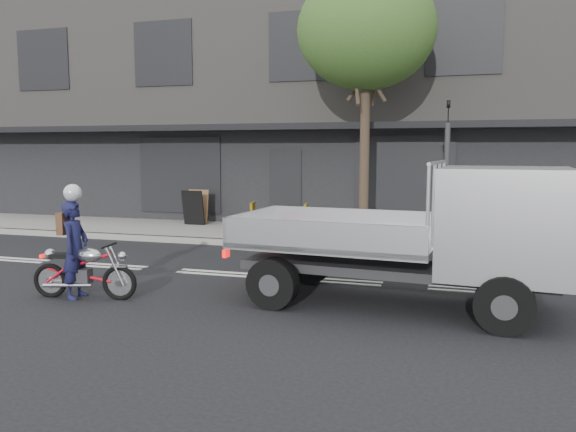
# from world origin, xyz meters

# --- Properties ---
(ground) EXTENTS (80.00, 80.00, 0.00)m
(ground) POSITION_xyz_m (0.00, 0.00, 0.00)
(ground) COLOR black
(ground) RESTS_ON ground
(sidewalk) EXTENTS (32.00, 3.20, 0.15)m
(sidewalk) POSITION_xyz_m (0.00, 4.70, 0.07)
(sidewalk) COLOR gray
(sidewalk) RESTS_ON ground
(kerb) EXTENTS (32.00, 0.20, 0.15)m
(kerb) POSITION_xyz_m (0.00, 3.10, 0.07)
(kerb) COLOR gray
(kerb) RESTS_ON ground
(building_main) EXTENTS (26.00, 10.00, 8.00)m
(building_main) POSITION_xyz_m (0.00, 11.30, 4.00)
(building_main) COLOR slate
(building_main) RESTS_ON ground
(street_tree) EXTENTS (3.40, 3.40, 6.74)m
(street_tree) POSITION_xyz_m (2.20, 4.20, 5.28)
(street_tree) COLOR #382B21
(street_tree) RESTS_ON ground
(traffic_light_pole) EXTENTS (0.12, 0.12, 3.50)m
(traffic_light_pole) POSITION_xyz_m (4.20, 3.35, 1.65)
(traffic_light_pole) COLOR #2D2D30
(traffic_light_pole) RESTS_ON ground
(motorcycle) EXTENTS (1.76, 0.51, 0.91)m
(motorcycle) POSITION_xyz_m (-1.30, -2.32, 0.47)
(motorcycle) COLOR black
(motorcycle) RESTS_ON ground
(rider) EXTENTS (0.46, 0.63, 1.58)m
(rider) POSITION_xyz_m (-1.45, -2.32, 0.79)
(rider) COLOR #16163C
(rider) RESTS_ON ground
(flatbed_ute) EXTENTS (4.99, 2.37, 2.24)m
(flatbed_ute) POSITION_xyz_m (4.63, -1.38, 1.28)
(flatbed_ute) COLOR black
(flatbed_ute) RESTS_ON ground
(construction_barrier) EXTENTS (1.67, 0.91, 0.89)m
(construction_barrier) POSITION_xyz_m (-0.06, 3.99, 0.59)
(construction_barrier) COLOR yellow
(construction_barrier) RESTS_ON sidewalk
(sandwich_board) EXTENTS (0.66, 0.44, 1.05)m
(sandwich_board) POSITION_xyz_m (-3.10, 5.31, 0.67)
(sandwich_board) COLOR black
(sandwich_board) RESTS_ON sidewalk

